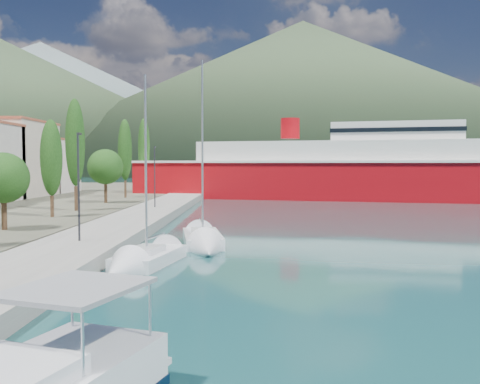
{
  "coord_description": "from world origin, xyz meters",
  "views": [
    {
      "loc": [
        0.66,
        -16.58,
        5.1
      ],
      "look_at": [
        0.0,
        14.0,
        3.5
      ],
      "focal_mm": 40.0,
      "sensor_mm": 36.0,
      "label": 1
    }
  ],
  "objects": [
    {
      "name": "hills_far",
      "position": [
        138.59,
        618.73,
        77.39
      ],
      "size": [
        1480.0,
        900.0,
        180.0
      ],
      "color": "slate",
      "rests_on": "ground"
    },
    {
      "name": "tree_row",
      "position": [
        -15.9,
        33.45,
        5.9
      ],
      "size": [
        3.99,
        65.5,
        11.42
      ],
      "color": "#47301E",
      "rests_on": "land_strip"
    },
    {
      "name": "lamp_posts",
      "position": [
        -9.0,
        14.22,
        4.08
      ],
      "size": [
        0.15,
        43.88,
        6.06
      ],
      "color": "#2D2D33",
      "rests_on": "quay"
    },
    {
      "name": "quay",
      "position": [
        -9.0,
        26.0,
        0.4
      ],
      "size": [
        5.0,
        88.0,
        0.8
      ],
      "primitive_type": "cube",
      "color": "gray",
      "rests_on": "ground"
    },
    {
      "name": "sailboat_mid",
      "position": [
        -2.15,
        15.19,
        0.3
      ],
      "size": [
        3.61,
        8.89,
        12.43
      ],
      "color": "silver",
      "rests_on": "ground"
    },
    {
      "name": "ferry",
      "position": [
        15.23,
        62.14,
        3.84
      ],
      "size": [
        64.92,
        27.99,
        12.62
      ],
      "color": "#A1080F",
      "rests_on": "ground"
    },
    {
      "name": "hills_near",
      "position": [
        98.04,
        372.5,
        49.18
      ],
      "size": [
        1010.0,
        520.0,
        115.0
      ],
      "color": "#35482D",
      "rests_on": "ground"
    },
    {
      "name": "sailboat_near",
      "position": [
        -4.92,
        8.61,
        0.28
      ],
      "size": [
        3.62,
        7.51,
        10.37
      ],
      "color": "silver",
      "rests_on": "ground"
    },
    {
      "name": "ground",
      "position": [
        0.0,
        120.0,
        0.0
      ],
      "size": [
        1400.0,
        1400.0,
        0.0
      ],
      "primitive_type": "plane",
      "color": "#174748"
    }
  ]
}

